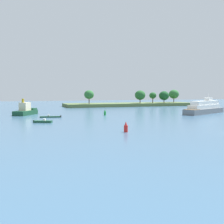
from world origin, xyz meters
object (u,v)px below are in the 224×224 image
(tugboat, at_px, (26,111))
(white_riverboat, at_px, (204,108))
(channel_buoy_green, at_px, (105,113))
(channel_buoy_red, at_px, (126,128))
(fishing_skiff, at_px, (43,121))
(small_motorboat, at_px, (50,117))

(tugboat, height_order, white_riverboat, white_riverboat)
(tugboat, relative_size, channel_buoy_green, 5.19)
(channel_buoy_green, bearing_deg, channel_buoy_red, -102.34)
(white_riverboat, bearing_deg, fishing_skiff, -169.99)
(small_motorboat, relative_size, channel_buoy_red, 3.16)
(fishing_skiff, height_order, tugboat, tugboat)
(tugboat, xyz_separation_m, white_riverboat, (57.29, -15.07, 0.52))
(fishing_skiff, xyz_separation_m, channel_buoy_green, (20.19, 14.34, 0.54))
(channel_buoy_green, bearing_deg, white_riverboat, -7.98)
(fishing_skiff, relative_size, tugboat, 0.45)
(small_motorboat, height_order, channel_buoy_green, channel_buoy_green)
(small_motorboat, distance_m, channel_buoy_green, 17.04)
(fishing_skiff, distance_m, small_motorboat, 13.18)
(tugboat, bearing_deg, small_motorboat, -62.08)
(channel_buoy_red, xyz_separation_m, channel_buoy_green, (7.63, 34.88, 0.00))
(tugboat, xyz_separation_m, small_motorboat, (6.29, -11.86, -1.15))
(fishing_skiff, height_order, channel_buoy_red, channel_buoy_red)
(fishing_skiff, distance_m, channel_buoy_green, 24.77)
(tugboat, bearing_deg, channel_buoy_green, -23.90)
(fishing_skiff, bearing_deg, channel_buoy_red, -58.54)
(tugboat, relative_size, small_motorboat, 1.64)
(white_riverboat, relative_size, small_motorboat, 3.58)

